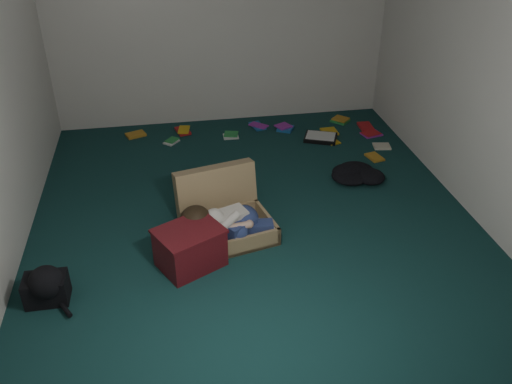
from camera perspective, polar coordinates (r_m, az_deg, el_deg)
name	(u,v)px	position (r m, az deg, el deg)	size (l,w,h in m)	color
floor	(253,216)	(5.03, -0.30, -2.53)	(4.50, 4.50, 0.00)	#133837
wall_back	(220,15)	(6.58, -3.81, 18.08)	(4.50, 4.50, 0.00)	silver
wall_front	(336,251)	(2.50, 8.41, -6.12)	(4.50, 4.50, 0.00)	silver
wall_right	(482,68)	(5.15, 22.71, 11.98)	(4.50, 4.50, 0.00)	silver
suitcase	(224,214)	(4.77, -3.39, -2.38)	(0.87, 0.86, 0.54)	#9F8257
person	(226,223)	(4.59, -3.21, -3.23)	(0.81, 0.40, 0.33)	beige
maroon_bin	(190,247)	(4.38, -6.96, -5.82)	(0.63, 0.58, 0.34)	#591217
backpack	(46,288)	(4.35, -21.22, -9.41)	(0.39, 0.31, 0.23)	black
clothing_pile	(355,173)	(5.68, 10.41, 1.95)	(0.41, 0.33, 0.13)	black
paper_tray	(321,137)	(6.48, 6.81, 5.72)	(0.45, 0.40, 0.05)	black
book_scatter	(289,135)	(6.54, 3.47, 6.02)	(3.02, 1.30, 0.02)	#C48722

